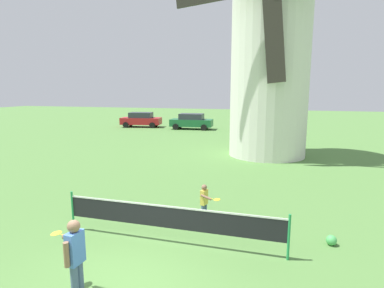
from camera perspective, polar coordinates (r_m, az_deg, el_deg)
name	(u,v)px	position (r m, az deg, el deg)	size (l,w,h in m)	color
ground_plane	(120,286)	(6.96, -13.06, -23.97)	(120.00, 120.00, 0.00)	#517F3D
windmill	(271,47)	(19.12, 14.17, 16.81)	(9.61, 5.17, 13.79)	silver
tennis_net	(170,217)	(8.07, -4.07, -13.25)	(5.80, 0.06, 1.10)	#238E4C
player_near	(75,254)	(6.44, -20.64, -18.36)	(0.81, 0.64, 1.54)	slate
player_far	(205,200)	(9.38, 2.36, -10.26)	(0.66, 0.61, 1.11)	slate
stray_ball	(331,240)	(8.91, 24.12, -15.75)	(0.26, 0.26, 0.26)	#4CB259
parked_car_red	(141,119)	(33.70, -9.29, 4.45)	(4.40, 2.41, 1.56)	red
parked_car_green	(191,121)	(31.40, -0.10, 4.19)	(4.28, 2.10, 1.56)	#1E6638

